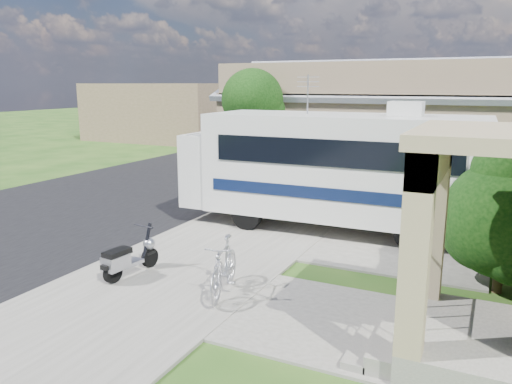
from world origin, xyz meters
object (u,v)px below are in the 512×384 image
at_px(shrub, 509,214).
at_px(motorhome, 332,166).
at_px(pickup_truck, 248,148).
at_px(scooter, 128,258).
at_px(garden_hose, 410,308).
at_px(bicycle, 224,270).
at_px(van, 297,135).

bearing_deg(shrub, motorhome, 148.00).
xyz_separation_m(motorhome, pickup_truck, (-7.14, 9.02, -0.94)).
distance_m(scooter, pickup_truck, 15.08).
relative_size(pickup_truck, garden_hose, 15.06).
bearing_deg(motorhome, scooter, -117.81).
bearing_deg(pickup_truck, garden_hose, 120.59).
height_order(shrub, scooter, shrub).
bearing_deg(pickup_truck, bicycle, 109.10).
distance_m(scooter, garden_hose, 5.63).
distance_m(motorhome, shrub, 5.13).
xyz_separation_m(shrub, scooter, (-6.99, -2.66, -1.13)).
distance_m(shrub, bicycle, 5.51).
relative_size(scooter, van, 0.24).
bearing_deg(scooter, garden_hose, 15.30).
relative_size(shrub, pickup_truck, 0.50).
bearing_deg(bicycle, pickup_truck, 101.08).
height_order(motorhome, shrub, motorhome).
height_order(shrub, van, shrub).
xyz_separation_m(scooter, pickup_truck, (-4.49, 14.39, 0.41)).
bearing_deg(motorhome, van, 112.71).
bearing_deg(scooter, bicycle, 8.79).
bearing_deg(garden_hose, van, 116.35).
height_order(motorhome, van, motorhome).
bearing_deg(van, motorhome, -69.17).
height_order(shrub, bicycle, shrub).
bearing_deg(van, bicycle, -75.82).
bearing_deg(garden_hose, shrub, 50.68).
height_order(bicycle, garden_hose, bicycle).
relative_size(scooter, pickup_truck, 0.25).
bearing_deg(shrub, pickup_truck, 134.39).
height_order(motorhome, bicycle, motorhome).
bearing_deg(van, scooter, -81.54).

